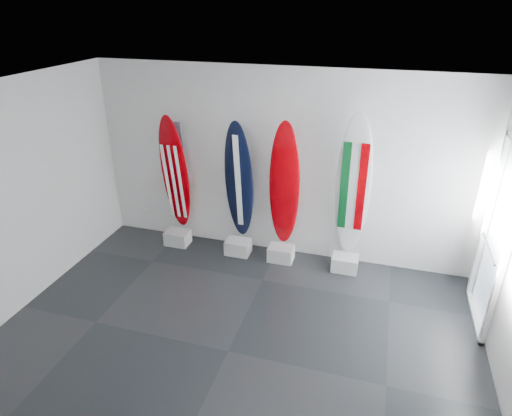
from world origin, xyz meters
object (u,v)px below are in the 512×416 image
(surfboard_navy, at_px, (239,182))
(surfboard_italy, at_px, (353,187))
(surfboard_swiss, at_px, (284,186))
(surfboard_usa, at_px, (175,174))

(surfboard_navy, bearing_deg, surfboard_italy, 0.84)
(surfboard_navy, distance_m, surfboard_italy, 1.76)
(surfboard_navy, distance_m, surfboard_swiss, 0.73)
(surfboard_navy, xyz_separation_m, surfboard_swiss, (0.73, 0.00, 0.02))
(surfboard_navy, height_order, surfboard_italy, surfboard_italy)
(surfboard_usa, bearing_deg, surfboard_italy, 0.14)
(surfboard_navy, relative_size, surfboard_italy, 0.89)
(surfboard_usa, bearing_deg, surfboard_swiss, 0.14)
(surfboard_usa, height_order, surfboard_italy, surfboard_italy)
(surfboard_usa, xyz_separation_m, surfboard_swiss, (1.83, 0.00, 0.02))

